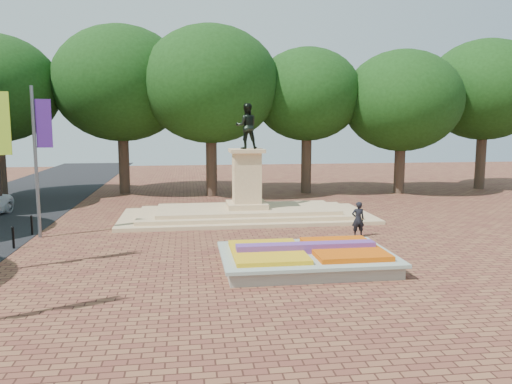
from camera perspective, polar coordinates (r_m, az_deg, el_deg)
ground at (r=20.55m, az=1.65°, el=-7.11°), size 90.00×90.00×0.00m
flower_bed at (r=18.76m, az=5.81°, el=-7.41°), size 6.30×4.30×0.91m
monument at (r=28.12m, az=-1.07°, el=-1.21°), size 14.00×6.00×6.40m
tree_row_back at (r=38.02m, az=0.61°, el=9.90°), size 44.80×8.80×10.43m
pedestrian at (r=23.91m, az=11.59°, el=-3.07°), size 0.63×0.43×1.68m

